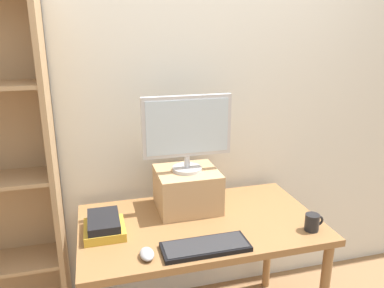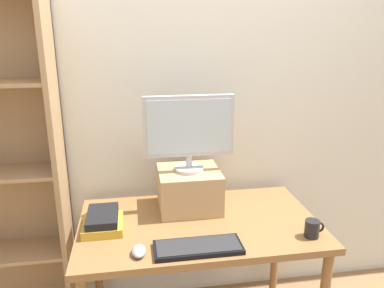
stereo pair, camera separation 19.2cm
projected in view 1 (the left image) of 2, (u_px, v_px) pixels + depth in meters
back_wall at (179, 104)px, 2.25m from camera, size 7.00×0.08×2.60m
desk at (200, 235)px, 2.01m from camera, size 1.26×0.73×0.75m
riser_box at (187, 189)px, 2.10m from camera, size 0.34×0.31×0.23m
computer_monitor at (187, 130)px, 2.00m from camera, size 0.49×0.16×0.42m
keyboard at (205, 247)px, 1.73m from camera, size 0.41×0.16×0.02m
computer_mouse at (147, 254)px, 1.66m from camera, size 0.06×0.10×0.04m
book_stack at (104, 226)px, 1.85m from camera, size 0.20×0.24×0.08m
coffee_mug at (312, 222)px, 1.88m from camera, size 0.10×0.07×0.09m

